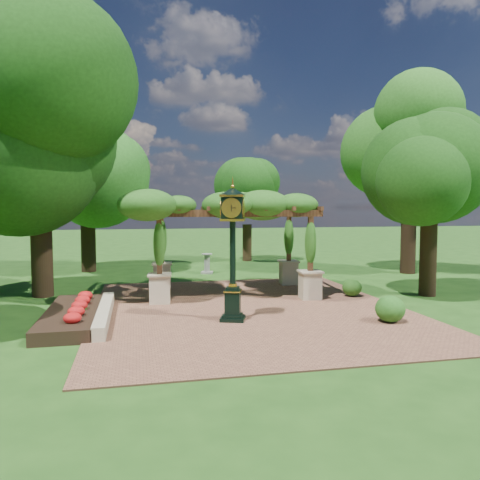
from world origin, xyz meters
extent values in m
plane|color=#1E4714|center=(0.00, 0.00, 0.00)|extent=(120.00, 120.00, 0.00)
cube|color=brown|center=(0.00, 1.00, 0.02)|extent=(10.00, 12.00, 0.04)
cube|color=#C6B793|center=(-4.60, 0.50, 0.20)|extent=(0.35, 5.00, 0.40)
cube|color=red|center=(-5.50, 0.50, 0.18)|extent=(1.50, 5.00, 0.36)
cube|color=black|center=(-0.88, -0.48, 0.09)|extent=(0.88, 0.88, 0.10)
cube|color=black|center=(-0.88, -0.48, 0.56)|extent=(0.55, 0.55, 0.78)
cube|color=gold|center=(-0.88, -0.48, 0.91)|extent=(0.62, 0.62, 0.03)
cylinder|color=black|center=(-0.88, -0.48, 2.05)|extent=(0.22, 0.22, 2.01)
cube|color=black|center=(-0.88, -0.48, 3.35)|extent=(0.77, 0.77, 0.61)
cylinder|color=beige|center=(-0.98, -0.77, 3.35)|extent=(0.50, 0.19, 0.52)
cone|color=black|center=(-0.88, -0.48, 3.83)|extent=(0.99, 0.99, 0.22)
sphere|color=gold|center=(-0.88, -0.48, 3.96)|extent=(0.12, 0.12, 0.12)
cube|color=beige|center=(-2.86, 2.54, 0.53)|extent=(0.76, 0.76, 0.97)
cube|color=#52311C|center=(-2.86, 2.54, 2.07)|extent=(0.19, 0.19, 2.00)
cube|color=beige|center=(2.53, 2.10, 0.53)|extent=(0.76, 0.76, 0.97)
cube|color=#52311C|center=(2.53, 2.10, 2.07)|extent=(0.19, 0.19, 2.00)
cube|color=beige|center=(-2.60, 5.77, 0.53)|extent=(0.76, 0.76, 0.97)
cube|color=#52311C|center=(-2.60, 5.77, 2.07)|extent=(0.19, 0.19, 2.00)
cube|color=beige|center=(2.79, 5.34, 0.53)|extent=(0.76, 0.76, 0.97)
cube|color=#52311C|center=(2.79, 5.34, 2.07)|extent=(0.19, 0.19, 2.00)
cube|color=#52311C|center=(-0.16, 2.32, 3.15)|extent=(6.26, 0.66, 0.24)
cube|color=#52311C|center=(0.10, 5.55, 3.15)|extent=(6.26, 0.66, 0.24)
ellipsoid|color=#265719|center=(-0.03, 3.94, 3.45)|extent=(6.57, 4.39, 1.08)
cube|color=gray|center=(-0.12, 9.66, 0.05)|extent=(0.70, 0.70, 0.10)
cylinder|color=gray|center=(-0.12, 9.66, 0.51)|extent=(0.36, 0.36, 0.92)
cylinder|color=gray|center=(-0.12, 9.66, 0.99)|extent=(0.66, 0.66, 0.05)
ellipsoid|color=#245B1A|center=(3.53, -1.70, 0.42)|extent=(1.05, 1.05, 0.77)
ellipsoid|color=#265718|center=(4.24, 2.20, 0.36)|extent=(0.74, 0.74, 0.65)
ellipsoid|color=#2B5A1A|center=(3.37, 6.66, 0.39)|extent=(1.01, 1.01, 0.69)
cylinder|color=#312213|center=(-7.12, 4.92, 1.86)|extent=(0.78, 0.78, 3.72)
ellipsoid|color=#173F0F|center=(-7.12, 4.92, 6.66)|extent=(5.67, 5.67, 5.88)
cylinder|color=black|center=(-6.08, 11.78, 1.56)|extent=(0.75, 0.75, 3.12)
ellipsoid|color=#25611B|center=(-6.08, 11.78, 5.58)|extent=(4.71, 4.71, 4.93)
cylinder|color=#382616|center=(3.19, 14.72, 1.15)|extent=(0.58, 0.58, 2.30)
ellipsoid|color=#174110|center=(3.19, 14.72, 4.11)|extent=(3.31, 3.31, 3.63)
cylinder|color=black|center=(9.93, 7.52, 1.98)|extent=(0.75, 0.75, 3.95)
ellipsoid|color=#29621C|center=(9.93, 7.52, 7.07)|extent=(4.52, 4.52, 6.24)
cylinder|color=#2F2012|center=(7.21, 1.90, 1.53)|extent=(0.63, 0.63, 3.06)
ellipsoid|color=#173E0F|center=(7.21, 1.90, 5.47)|extent=(3.76, 3.76, 4.83)
camera|label=1|loc=(-3.65, -13.81, 3.37)|focal=35.00mm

